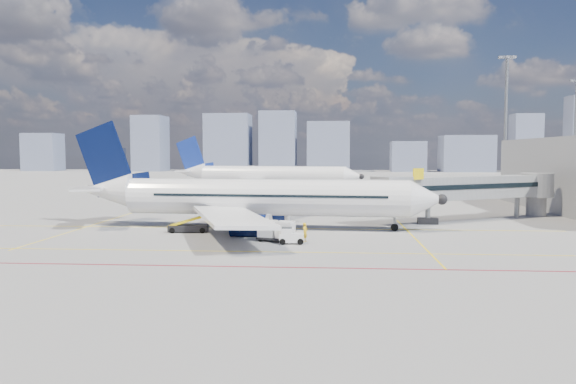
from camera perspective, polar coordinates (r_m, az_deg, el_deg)
name	(u,v)px	position (r m, az deg, el deg)	size (l,w,h in m)	color
ground	(263,240)	(51.32, -2.57, -4.90)	(420.00, 420.00, 0.00)	gray
apron_markings	(251,247)	(47.56, -3.83, -5.61)	(90.00, 35.12, 0.01)	yellow
jet_bridge	(478,189)	(69.61, 18.77, 0.33)	(23.55, 15.78, 6.30)	gray
floodlight_mast_ne	(506,122)	(110.23, 21.23, 6.67)	(3.20, 0.61, 25.45)	gray
floodlight_mast_far	(575,129)	(152.33, 27.14, 5.69)	(3.20, 0.61, 25.45)	gray
distant_skyline	(304,146)	(240.61, 1.60, 4.72)	(242.82, 15.33, 31.29)	slate
main_aircraft	(250,198)	(59.11, -3.87, -0.59)	(39.62, 34.48, 11.57)	white
second_aircraft	(265,176)	(115.20, -2.39, 1.65)	(39.91, 34.43, 11.74)	white
baggage_tug	(290,236)	(49.10, 0.20, -4.47)	(2.22, 1.44, 1.49)	white
cargo_dolly	(276,230)	(50.29, -1.19, -3.91)	(3.68, 2.42, 1.86)	black
belt_loader	(190,226)	(56.99, -9.96, -3.47)	(5.69, 1.87, 2.29)	black
ramp_worker	(305,232)	(50.24, 1.75, -4.10)	(0.63, 0.41, 1.72)	gold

